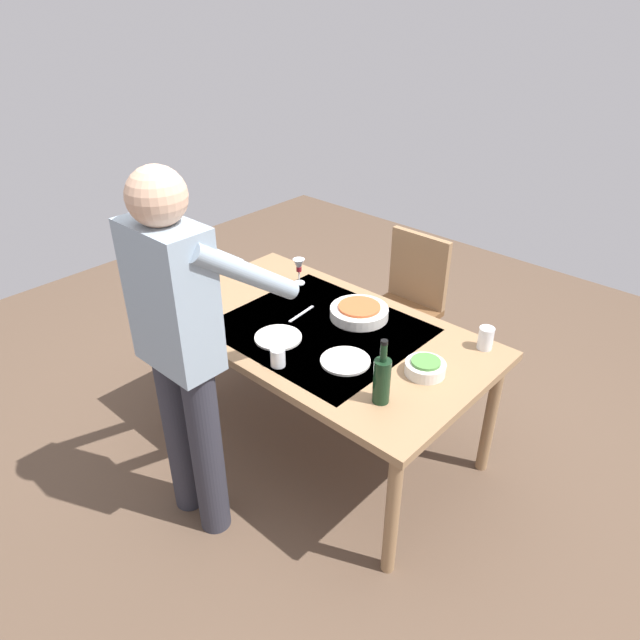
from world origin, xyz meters
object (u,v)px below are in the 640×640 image
Objects in this scene: water_cup_near_right at (278,357)px; serving_bowl_pasta at (359,312)px; wine_bottle at (382,379)px; water_cup_far_left at (206,306)px; person_server at (182,343)px; dinner_plate_far at (278,338)px; dinner_plate_near at (345,361)px; dining_table at (320,340)px; side_bowl_salad at (425,367)px; wine_glass_left at (299,267)px; chair_near at (407,298)px; water_cup_near_left at (486,338)px.

water_cup_near_right is 0.58m from serving_bowl_pasta.
wine_bottle reaches higher than water_cup_far_left.
person_server is 7.34× the size of dinner_plate_far.
wine_bottle reaches higher than water_cup_near_right.
dinner_plate_near is (-0.81, -0.15, -0.04)m from water_cup_far_left.
water_cup_far_left is at bearing 10.55° from dinner_plate_near.
dining_table is 0.81m from person_server.
serving_bowl_pasta and side_bowl_salad have the same top height.
water_cup_near_right is at bearing 127.45° from wine_glass_left.
person_server is at bearing 91.68° from dinner_plate_far.
dinner_plate_near is at bearing 120.39° from serving_bowl_pasta.
chair_near is 0.92m from water_cup_near_left.
water_cup_near_left is at bearing -164.18° from serving_bowl_pasta.
water_cup_near_right is 0.61m from water_cup_far_left.
dinner_plate_near is (-0.35, -0.61, -0.23)m from person_server.
water_cup_near_right is (0.62, 0.75, -0.01)m from water_cup_near_left.
wine_glass_left is 0.60m from dinner_plate_far.
side_bowl_salad is (-0.67, -0.78, -0.21)m from person_server.
side_bowl_salad is (-0.66, 0.83, 0.23)m from chair_near.
side_bowl_salad is at bearing -160.88° from dinner_plate_far.
dining_table is 7.37× the size of dinner_plate_far.
side_bowl_salad is at bearing 160.46° from serving_bowl_pasta.
wine_bottle is at bearing 175.76° from dinner_plate_far.
water_cup_near_right is at bearing 101.48° from dining_table.
serving_bowl_pasta reaches higher than dinner_plate_near.
water_cup_far_left is 0.30× the size of serving_bowl_pasta.
water_cup_near_right is (-0.07, 0.36, 0.11)m from dining_table.
water_cup_near_right is at bearing 12.17° from wine_bottle.
person_server reaches higher than chair_near.
person_server reaches higher than dinner_plate_near.
water_cup_near_right is at bearing 47.21° from dinner_plate_near.
person_server is at bearing 81.49° from serving_bowl_pasta.
wine_glass_left reaches higher than water_cup_far_left.
wine_glass_left is 0.66× the size of dinner_plate_far.
serving_bowl_pasta is at bearing -98.51° from person_server.
water_cup_far_left is (0.53, 0.29, 0.11)m from dining_table.
dining_table is at bearing 71.71° from serving_bowl_pasta.
serving_bowl_pasta is (0.00, -0.58, -0.01)m from water_cup_near_right.
person_server reaches higher than dinner_plate_far.
person_server is 1.38m from water_cup_near_left.
water_cup_near_left is at bearing 147.86° from chair_near.
water_cup_far_left is at bearing -44.75° from person_server.
person_server is 0.82m from wine_bottle.
person_server is (0.07, 0.74, 0.30)m from dining_table.
dinner_plate_near is 1.00× the size of dinner_plate_far.
dinner_plate_near and dinner_plate_far have the same top height.
side_bowl_salad reaches higher than dinner_plate_near.
dinner_plate_far is at bearing -44.07° from water_cup_near_right.
water_cup_near_left is at bearing -150.31° from dining_table.
water_cup_far_left is at bearing 39.97° from serving_bowl_pasta.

